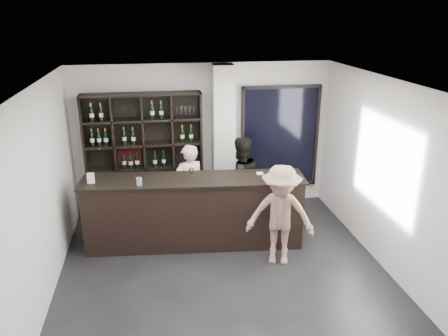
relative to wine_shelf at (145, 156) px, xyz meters
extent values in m
cube|color=black|center=(1.15, -2.57, -1.20)|extent=(5.00, 5.50, 0.01)
cube|color=silver|center=(1.50, -0.10, 0.25)|extent=(0.40, 0.40, 2.90)
cube|color=black|center=(2.70, 0.12, 0.20)|extent=(1.60, 0.08, 2.10)
cube|color=black|center=(2.70, 0.12, 0.20)|extent=(1.48, 0.02, 1.98)
cube|color=black|center=(0.80, -1.37, -0.61)|extent=(3.60, 0.67, 1.18)
cube|color=black|center=(0.80, -1.37, 0.00)|extent=(3.68, 0.75, 0.03)
imported|color=beige|center=(0.78, -0.72, -0.40)|extent=(0.67, 0.54, 1.60)
imported|color=black|center=(1.72, -0.72, -0.35)|extent=(0.96, 0.83, 1.69)
imported|color=#906D60|center=(2.06, -2.17, -0.38)|extent=(1.20, 0.91, 1.64)
cylinder|color=#D0E3F7|center=(-0.08, -1.52, 0.08)|extent=(0.10, 0.10, 0.12)
cube|color=white|center=(1.93, -1.34, 0.02)|extent=(0.11, 0.11, 0.02)
cube|color=white|center=(-0.84, -1.30, 0.10)|extent=(0.11, 0.06, 0.17)
camera|label=1|loc=(0.20, -8.05, 2.62)|focal=35.00mm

